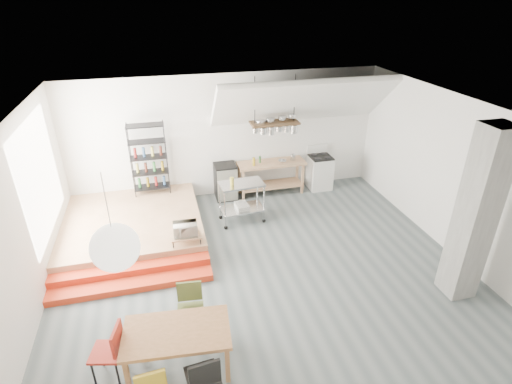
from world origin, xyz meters
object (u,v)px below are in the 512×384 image
object	(u,v)px
stove	(319,172)
dining_table	(177,335)
rolling_cart	(242,197)
mini_fridge	(226,181)

from	to	relation	value
stove	dining_table	xyz separation A→B (m)	(-4.28, -5.09, 0.16)
stove	dining_table	size ratio (longest dim) A/B	0.75
rolling_cart	mini_fridge	size ratio (longest dim) A/B	1.13
dining_table	rolling_cart	xyz separation A→B (m)	(1.80, 3.84, 0.02)
stove	mini_fridge	xyz separation A→B (m)	(-2.63, 0.04, -0.01)
dining_table	rolling_cart	distance (m)	4.24
mini_fridge	stove	bearing A→B (deg)	-0.96
stove	mini_fridge	distance (m)	2.63
dining_table	rolling_cart	bearing A→B (deg)	70.36
stove	rolling_cart	bearing A→B (deg)	-153.43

